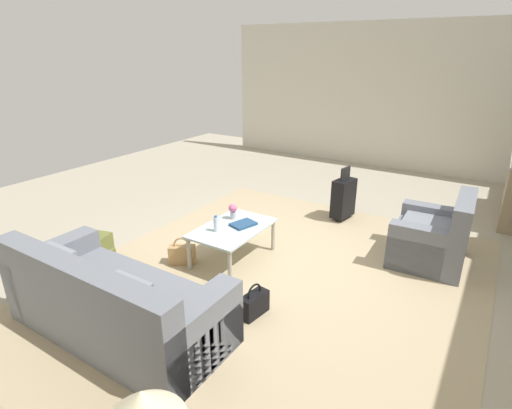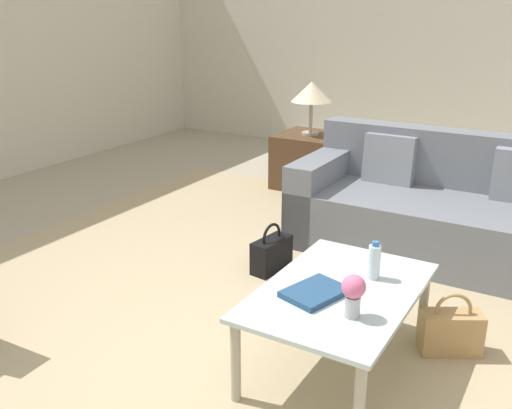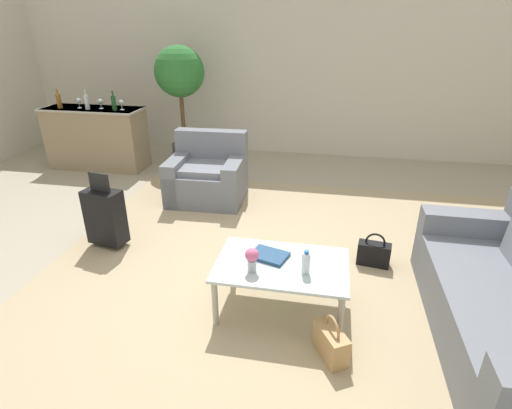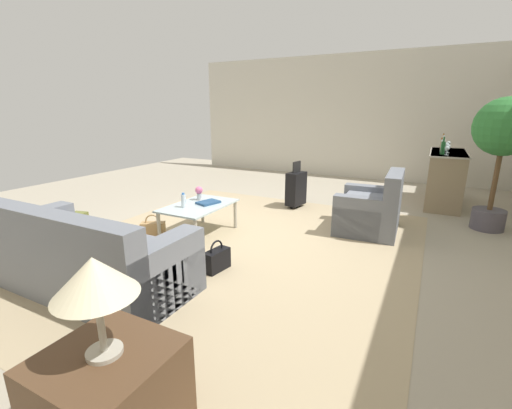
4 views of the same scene
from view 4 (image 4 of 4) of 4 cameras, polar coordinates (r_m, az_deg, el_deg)
name	(u,v)px [view 4 (image 4 of 4)]	position (r m, az deg, el deg)	size (l,w,h in m)	color
ground_plane	(244,232)	(5.08, -2.05, -4.56)	(12.00, 12.00, 0.00)	#A89E89
wall_left	(338,117)	(9.50, 13.45, 13.97)	(0.12, 8.00, 3.10)	beige
area_rug	(235,248)	(4.50, -3.59, -7.24)	(5.20, 4.40, 0.01)	tan
couch	(81,261)	(3.82, -27.15, -8.38)	(0.96, 2.16, 0.89)	slate
armchair	(373,211)	(5.29, 18.93, -1.09)	(1.02, 0.88, 0.90)	slate
coffee_table	(199,208)	(4.90, -9.51, -0.65)	(1.08, 0.71, 0.45)	silver
water_bottle	(184,201)	(4.77, -11.98, 0.63)	(0.06, 0.06, 0.20)	silver
coffee_table_book	(208,202)	(4.93, -7.97, 0.35)	(0.30, 0.22, 0.03)	navy
flower_vase	(199,192)	(5.11, -9.48, 2.09)	(0.11, 0.11, 0.21)	#B2B7BC
side_table	(111,398)	(2.21, -22.99, -27.56)	(0.63, 0.63, 0.55)	#513823
table_lamp	(94,279)	(1.82, -25.32, -11.16)	(0.41, 0.41, 0.53)	#ADA899
bar_console	(445,178)	(7.36, 28.96, 3.95)	(1.62, 0.61, 0.99)	#937F60
wine_glass_leftmost	(448,143)	(7.83, 29.40, 8.87)	(0.08, 0.08, 0.15)	silver
wine_glass_left_of_centre	(447,145)	(7.46, 29.17, 8.66)	(0.08, 0.08, 0.15)	silver
wine_glass_right_of_centre	(448,147)	(7.10, 29.38, 8.38)	(0.08, 0.08, 0.15)	silver
wine_glass_rightmost	(447,149)	(6.73, 29.25, 8.11)	(0.08, 0.08, 0.15)	silver
wine_bottle_amber	(442,143)	(7.76, 28.65, 8.99)	(0.07, 0.07, 0.30)	brown
wine_bottle_clear	(443,145)	(7.27, 28.67, 8.67)	(0.07, 0.07, 0.30)	silver
wine_bottle_green	(443,148)	(6.81, 28.70, 8.32)	(0.07, 0.07, 0.30)	#194C23
suitcase_black	(296,188)	(6.29, 6.69, 2.71)	(0.43, 0.29, 0.85)	black
handbag_black	(217,260)	(3.89, -6.54, -9.10)	(0.34, 0.19, 0.36)	black
handbag_tan	(153,230)	(4.97, -16.78, -4.11)	(0.28, 0.35, 0.36)	tan
backpack_olive	(77,229)	(5.21, -27.67, -3.63)	(0.34, 0.30, 0.40)	olive
potted_ficus	(503,137)	(6.02, 35.94, 9.09)	(0.82, 0.82, 1.92)	#514C56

